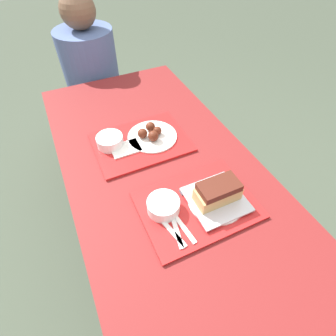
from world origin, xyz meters
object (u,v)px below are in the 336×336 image
Objects in this scene: brisket_sandwich_plate at (217,195)px; bowl_coleslaw_far at (110,140)px; tray_near at (197,205)px; tray_far at (141,142)px; bowl_coleslaw_near at (163,205)px; wings_plate_far at (152,134)px; person_seated_across at (90,64)px.

brisket_sandwich_plate is 1.79× the size of bowl_coleslaw_far.
bowl_coleslaw_far is (-0.20, 0.45, 0.03)m from tray_near.
tray_far is 0.39m from bowl_coleslaw_near.
brisket_sandwich_plate is 0.45m from wings_plate_far.
tray_far is at bearing 107.30° from brisket_sandwich_plate.
bowl_coleslaw_far is (-0.13, 0.04, 0.03)m from tray_far.
wings_plate_far is (0.19, -0.03, -0.01)m from bowl_coleslaw_far.
tray_far is 0.59× the size of person_seated_across.
wings_plate_far reaches higher than bowl_coleslaw_far.
bowl_coleslaw_far is 0.16× the size of person_seated_across.
brisket_sandwich_plate is at bearing -79.98° from wings_plate_far.
bowl_coleslaw_near is at bearing 165.80° from brisket_sandwich_plate.
bowl_coleslaw_far is at bearing 100.05° from bowl_coleslaw_near.
person_seated_across is at bearing 95.74° from wings_plate_far.
person_seated_across is (-0.09, 0.87, -0.02)m from wings_plate_far.
bowl_coleslaw_far is (-0.07, 0.42, 0.00)m from bowl_coleslaw_near.
tray_far is 3.57× the size of bowl_coleslaw_far.
bowl_coleslaw_far is 0.19m from wings_plate_far.
wings_plate_far is (0.06, 0.01, 0.02)m from tray_far.
bowl_coleslaw_far is (-0.27, 0.47, -0.01)m from brisket_sandwich_plate.
brisket_sandwich_plate reaches higher than tray_far.
person_seated_across reaches higher than bowl_coleslaw_far.
person_seated_across reaches higher than wings_plate_far.
tray_near is 0.59× the size of person_seated_across.
tray_near is 2.00× the size of brisket_sandwich_plate.
wings_plate_far is at bearing 91.03° from tray_near.
tray_far is at bearing -88.03° from person_seated_across.
bowl_coleslaw_near is 0.20m from brisket_sandwich_plate.
tray_near is 0.42m from wings_plate_far.
bowl_coleslaw_far reaches higher than tray_far.
wings_plate_far is 0.87m from person_seated_across.
wings_plate_far is at bearing -84.26° from person_seated_across.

